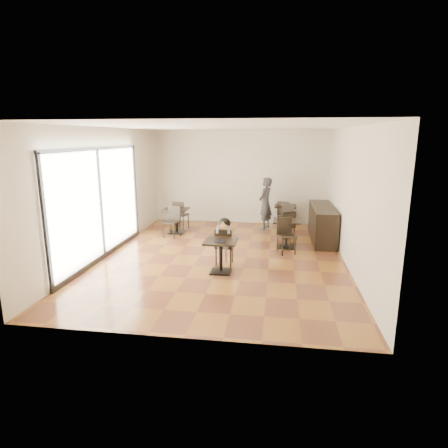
% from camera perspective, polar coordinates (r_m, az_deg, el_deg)
% --- Properties ---
extents(floor, '(6.00, 8.00, 0.01)m').
position_cam_1_polar(floor, '(9.54, -0.18, -4.98)').
color(floor, brown).
rests_on(floor, ground).
extents(ceiling, '(6.00, 8.00, 0.01)m').
position_cam_1_polar(ceiling, '(9.07, -0.19, 14.60)').
color(ceiling, white).
rests_on(ceiling, floor).
extents(wall_back, '(6.00, 0.01, 3.20)m').
position_cam_1_polar(wall_back, '(13.11, 2.40, 7.13)').
color(wall_back, beige).
rests_on(wall_back, floor).
extents(wall_front, '(6.00, 0.01, 3.20)m').
position_cam_1_polar(wall_front, '(5.33, -6.51, -1.82)').
color(wall_front, beige).
rests_on(wall_front, floor).
extents(wall_left, '(0.01, 8.00, 3.20)m').
position_cam_1_polar(wall_left, '(10.06, -17.41, 4.72)').
color(wall_left, beige).
rests_on(wall_left, floor).
extents(wall_right, '(0.01, 8.00, 3.20)m').
position_cam_1_polar(wall_right, '(9.23, 18.62, 3.93)').
color(wall_right, beige).
rests_on(wall_right, floor).
extents(storefront_window, '(0.04, 4.50, 2.60)m').
position_cam_1_polar(storefront_window, '(9.63, -18.43, 3.09)').
color(storefront_window, white).
rests_on(storefront_window, floor).
extents(child_table, '(0.70, 0.70, 0.74)m').
position_cam_1_polar(child_table, '(8.35, -0.49, -4.97)').
color(child_table, black).
rests_on(child_table, floor).
extents(child_chair, '(0.40, 0.40, 0.89)m').
position_cam_1_polar(child_chair, '(8.85, 0.05, -3.42)').
color(child_chair, black).
rests_on(child_chair, floor).
extents(child, '(0.40, 0.56, 1.13)m').
position_cam_1_polar(child, '(8.81, 0.05, -2.70)').
color(child, gray).
rests_on(child, child_chair).
extents(plate, '(0.25, 0.25, 0.02)m').
position_cam_1_polar(plate, '(8.14, -0.61, -2.65)').
color(plate, black).
rests_on(plate, child_table).
extents(pizza_slice, '(0.26, 0.20, 0.06)m').
position_cam_1_polar(pizza_slice, '(8.53, -0.13, -0.37)').
color(pizza_slice, '#DFD075').
rests_on(pizza_slice, child).
extents(adult_patron, '(0.61, 0.73, 1.69)m').
position_cam_1_polar(adult_patron, '(12.32, 6.32, 3.15)').
color(adult_patron, '#3A3A40').
rests_on(adult_patron, floor).
extents(cafe_table_mid, '(0.94, 0.94, 0.77)m').
position_cam_1_polar(cafe_table_mid, '(10.37, 9.46, -1.48)').
color(cafe_table_mid, black).
rests_on(cafe_table_mid, floor).
extents(cafe_table_left, '(0.89, 0.89, 0.77)m').
position_cam_1_polar(cafe_table_left, '(11.89, -7.25, 0.50)').
color(cafe_table_left, black).
rests_on(cafe_table_left, floor).
extents(cafe_table_back, '(0.91, 0.91, 0.74)m').
position_cam_1_polar(cafe_table_back, '(12.71, 9.25, 1.16)').
color(cafe_table_back, black).
rests_on(cafe_table_back, floor).
extents(chair_mid_a, '(0.54, 0.54, 0.92)m').
position_cam_1_polar(chair_mid_a, '(10.88, 9.42, -0.36)').
color(chair_mid_a, black).
rests_on(chair_mid_a, floor).
extents(chair_mid_b, '(0.54, 0.54, 0.92)m').
position_cam_1_polar(chair_mid_b, '(9.82, 9.53, -1.84)').
color(chair_mid_b, black).
rests_on(chair_mid_b, floor).
extents(chair_left_a, '(0.51, 0.51, 0.93)m').
position_cam_1_polar(chair_left_a, '(12.39, -6.59, 1.40)').
color(chair_left_a, black).
rests_on(chair_left_a, floor).
extents(chair_left_b, '(0.51, 0.51, 0.93)m').
position_cam_1_polar(chair_left_b, '(11.36, -7.99, 0.28)').
color(chair_left_b, black).
rests_on(chair_left_b, floor).
extents(chair_back_a, '(0.52, 0.52, 0.89)m').
position_cam_1_polar(chair_back_a, '(12.73, 9.26, 1.53)').
color(chair_back_a, black).
rests_on(chair_back_a, floor).
extents(chair_back_b, '(0.52, 0.52, 0.89)m').
position_cam_1_polar(chair_back_b, '(12.15, 9.29, 0.98)').
color(chair_back_b, black).
rests_on(chair_back_b, floor).
extents(service_counter, '(0.60, 2.40, 1.00)m').
position_cam_1_polar(service_counter, '(11.32, 14.73, 0.11)').
color(service_counter, black).
rests_on(service_counter, floor).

